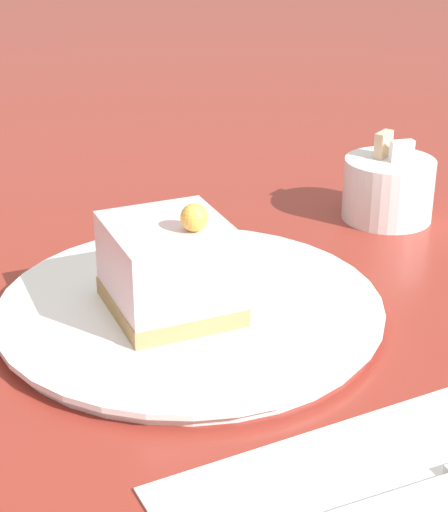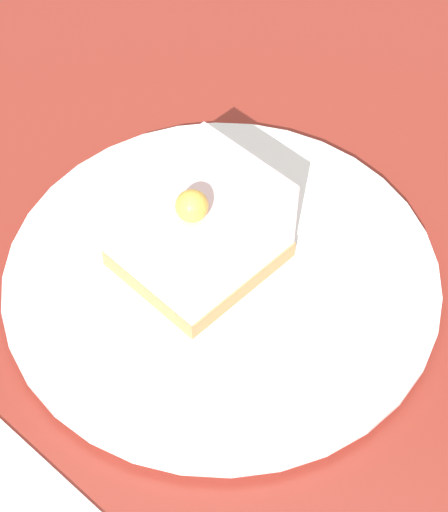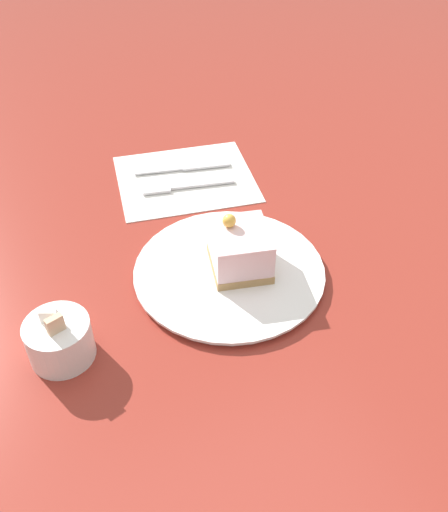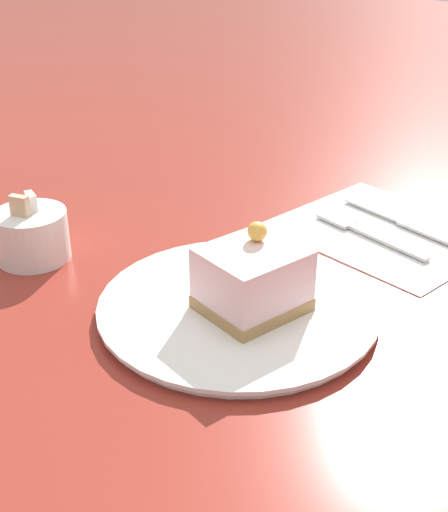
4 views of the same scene
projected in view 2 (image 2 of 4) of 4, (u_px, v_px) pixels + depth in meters
ground_plane at (211, 276)px, 0.52m from camera, size 4.00×4.00×0.00m
plate at (224, 272)px, 0.52m from camera, size 0.26×0.26×0.01m
cake_slice at (198, 228)px, 0.49m from camera, size 0.10×0.10×0.08m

